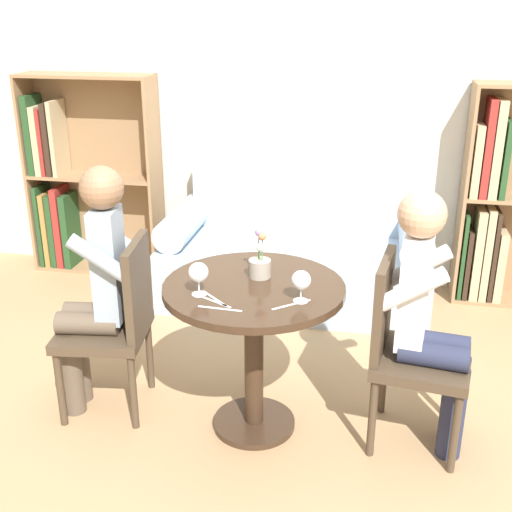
# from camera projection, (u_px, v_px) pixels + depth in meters

# --- Properties ---
(ground_plane) EXTENTS (16.00, 16.00, 0.00)m
(ground_plane) POSITION_uv_depth(u_px,v_px,m) (254.00, 425.00, 3.15)
(ground_plane) COLOR tan
(back_wall) EXTENTS (5.20, 0.05, 2.70)m
(back_wall) POSITION_uv_depth(u_px,v_px,m) (308.00, 94.00, 4.42)
(back_wall) COLOR beige
(back_wall) RESTS_ON ground_plane
(round_table) EXTENTS (0.82, 0.82, 0.75)m
(round_table) POSITION_uv_depth(u_px,v_px,m) (254.00, 320.00, 2.94)
(round_table) COLOR #382619
(round_table) RESTS_ON ground_plane
(couch) EXTENTS (1.78, 0.80, 0.92)m
(couch) POSITION_uv_depth(u_px,v_px,m) (297.00, 256.00, 4.42)
(couch) COLOR #9EB2C6
(couch) RESTS_ON ground_plane
(bookshelf_left) EXTENTS (0.99, 0.28, 1.47)m
(bookshelf_left) POSITION_uv_depth(u_px,v_px,m) (78.00, 181.00, 4.83)
(bookshelf_left) COLOR #93704C
(bookshelf_left) RESTS_ON ground_plane
(chair_left) EXTENTS (0.47, 0.47, 0.90)m
(chair_left) POSITION_uv_depth(u_px,v_px,m) (117.00, 319.00, 3.13)
(chair_left) COLOR #473828
(chair_left) RESTS_ON ground_plane
(chair_right) EXTENTS (0.47, 0.47, 0.90)m
(chair_right) POSITION_uv_depth(u_px,v_px,m) (406.00, 345.00, 2.89)
(chair_right) COLOR #473828
(chair_right) RESTS_ON ground_plane
(person_left) EXTENTS (0.44, 0.37, 1.26)m
(person_left) POSITION_uv_depth(u_px,v_px,m) (95.00, 287.00, 3.07)
(person_left) COLOR brown
(person_left) RESTS_ON ground_plane
(person_right) EXTENTS (0.44, 0.37, 1.22)m
(person_right) POSITION_uv_depth(u_px,v_px,m) (430.00, 317.00, 2.80)
(person_right) COLOR #282D47
(person_right) RESTS_ON ground_plane
(wine_glass_left) EXTENTS (0.09, 0.09, 0.15)m
(wine_glass_left) POSITION_uv_depth(u_px,v_px,m) (198.00, 273.00, 2.75)
(wine_glass_left) COLOR white
(wine_glass_left) RESTS_ON round_table
(wine_glass_right) EXTENTS (0.08, 0.08, 0.14)m
(wine_glass_right) POSITION_uv_depth(u_px,v_px,m) (301.00, 281.00, 2.69)
(wine_glass_right) COLOR white
(wine_glass_right) RESTS_ON round_table
(flower_vase) EXTENTS (0.10, 0.10, 0.23)m
(flower_vase) POSITION_uv_depth(u_px,v_px,m) (260.00, 264.00, 2.94)
(flower_vase) COLOR #9E9384
(flower_vase) RESTS_ON round_table
(knife_left_setting) EXTENTS (0.17, 0.10, 0.00)m
(knife_left_setting) POSITION_uv_depth(u_px,v_px,m) (214.00, 301.00, 2.72)
(knife_left_setting) COLOR silver
(knife_left_setting) RESTS_ON round_table
(fork_left_setting) EXTENTS (0.14, 0.14, 0.00)m
(fork_left_setting) POSITION_uv_depth(u_px,v_px,m) (214.00, 299.00, 2.74)
(fork_left_setting) COLOR silver
(fork_left_setting) RESTS_ON round_table
(knife_right_setting) EXTENTS (0.15, 0.13, 0.00)m
(knife_right_setting) POSITION_uv_depth(u_px,v_px,m) (291.00, 305.00, 2.69)
(knife_right_setting) COLOR silver
(knife_right_setting) RESTS_ON round_table
(fork_right_setting) EXTENTS (0.19, 0.02, 0.00)m
(fork_right_setting) POSITION_uv_depth(u_px,v_px,m) (220.00, 309.00, 2.65)
(fork_right_setting) COLOR silver
(fork_right_setting) RESTS_ON round_table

